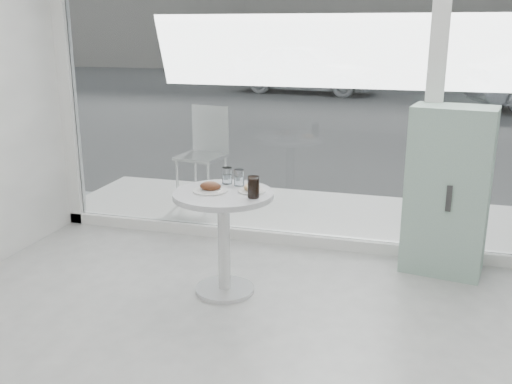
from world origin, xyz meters
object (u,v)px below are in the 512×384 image
(plate_donut, at_px, (252,189))
(water_tumbler_a, at_px, (227,176))
(patio_chair, at_px, (205,149))
(main_table, at_px, (224,221))
(water_tumbler_b, at_px, (239,179))
(car_white, at_px, (306,68))
(cola_glass, at_px, (253,188))
(plate_fritter, at_px, (211,188))
(mint_cabinet, at_px, (448,191))

(plate_donut, distance_m, water_tumbler_a, 0.30)
(patio_chair, xyz_separation_m, plate_donut, (1.09, -1.92, 0.15))
(main_table, height_order, water_tumbler_b, water_tumbler_b)
(car_white, bearing_deg, cola_glass, -161.29)
(main_table, height_order, plate_donut, plate_donut)
(cola_glass, bearing_deg, patio_chair, 119.12)
(patio_chair, xyz_separation_m, car_white, (-1.17, 11.48, 0.10))
(car_white, relative_size, plate_fritter, 17.30)
(plate_fritter, bearing_deg, plate_donut, 13.94)
(main_table, distance_m, plate_fritter, 0.26)
(mint_cabinet, distance_m, plate_fritter, 1.87)
(car_white, height_order, cola_glass, car_white)
(cola_glass, bearing_deg, plate_fritter, 168.92)
(plate_donut, height_order, water_tumbler_b, water_tumbler_b)
(main_table, bearing_deg, patio_chair, 114.42)
(plate_donut, bearing_deg, cola_glass, -69.40)
(water_tumbler_a, bearing_deg, plate_fritter, -100.12)
(patio_chair, bearing_deg, plate_fritter, -58.79)
(plate_donut, relative_size, water_tumbler_b, 1.61)
(main_table, distance_m, mint_cabinet, 1.79)
(mint_cabinet, height_order, car_white, car_white)
(car_white, bearing_deg, water_tumbler_a, -162.31)
(plate_donut, xyz_separation_m, water_tumbler_b, (-0.14, 0.13, 0.03))
(plate_donut, bearing_deg, patio_chair, 119.68)
(plate_donut, bearing_deg, car_white, 99.59)
(plate_fritter, xyz_separation_m, plate_donut, (0.28, 0.07, -0.01))
(patio_chair, distance_m, plate_donut, 2.21)
(car_white, bearing_deg, patio_chair, -165.17)
(main_table, xyz_separation_m, plate_donut, (0.19, 0.06, 0.24))
(main_table, height_order, plate_fritter, plate_fritter)
(main_table, bearing_deg, car_white, 98.74)
(patio_chair, bearing_deg, mint_cabinet, -15.32)
(plate_donut, relative_size, cola_glass, 1.30)
(water_tumbler_b, bearing_deg, plate_donut, -44.25)
(mint_cabinet, relative_size, car_white, 0.31)
(water_tumbler_a, bearing_deg, car_white, 98.68)
(main_table, xyz_separation_m, water_tumbler_a, (-0.05, 0.23, 0.27))
(patio_chair, bearing_deg, water_tumbler_b, -52.74)
(car_white, bearing_deg, plate_donut, -161.40)
(car_white, xyz_separation_m, plate_fritter, (1.98, -13.47, 0.06))
(mint_cabinet, xyz_separation_m, plate_donut, (-1.36, -0.80, 0.13))
(main_table, height_order, mint_cabinet, mint_cabinet)
(plate_donut, relative_size, water_tumbler_a, 1.60)
(main_table, distance_m, patio_chair, 2.17)
(water_tumbler_a, distance_m, water_tumbler_b, 0.11)
(water_tumbler_a, height_order, cola_glass, cola_glass)
(plate_fritter, xyz_separation_m, water_tumbler_a, (0.04, 0.24, 0.03))
(main_table, distance_m, water_tumbler_a, 0.36)
(water_tumbler_a, relative_size, cola_glass, 0.81)
(mint_cabinet, relative_size, water_tumbler_a, 10.79)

